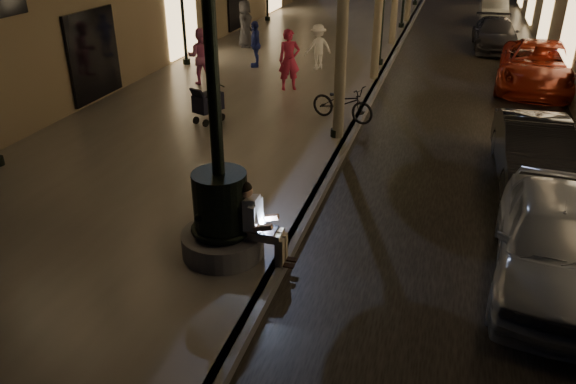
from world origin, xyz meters
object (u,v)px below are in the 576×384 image
(pedestrian_red, at_px, (289,60))
(car_rear, at_px, (495,34))
(pedestrian_blue, at_px, (255,44))
(pedestrian_dark, at_px, (245,24))
(pedestrian_pink, at_px, (201,56))
(car_front, at_px, (556,241))
(bicycle, at_px, (343,103))
(fountain_lamppost, at_px, (220,200))
(lamp_curb_a, at_px, (341,16))
(car_second, at_px, (534,151))
(stroller, at_px, (208,103))
(pedestrian_white, at_px, (318,47))
(seated_man_laptop, at_px, (256,220))
(car_fifth, at_px, (494,11))
(car_third, at_px, (539,66))

(pedestrian_red, bearing_deg, car_rear, 24.70)
(pedestrian_blue, height_order, pedestrian_dark, pedestrian_dark)
(pedestrian_pink, relative_size, pedestrian_dark, 0.96)
(car_front, xyz_separation_m, car_rear, (-0.24, 17.99, -0.12))
(bicycle, bearing_deg, car_rear, -3.16)
(fountain_lamppost, bearing_deg, pedestrian_blue, 106.72)
(lamp_curb_a, distance_m, car_second, 5.38)
(pedestrian_pink, bearing_deg, stroller, 102.25)
(car_rear, xyz_separation_m, pedestrian_white, (-6.46, -6.27, 0.36))
(seated_man_laptop, distance_m, stroller, 7.01)
(car_fifth, height_order, bicycle, car_fifth)
(seated_man_laptop, bearing_deg, car_front, 11.94)
(car_rear, distance_m, pedestrian_blue, 10.98)
(car_third, bearing_deg, fountain_lamppost, -110.38)
(seated_man_laptop, bearing_deg, pedestrian_red, 103.07)
(car_second, distance_m, bicycle, 5.25)
(seated_man_laptop, distance_m, pedestrian_red, 10.08)
(pedestrian_blue, height_order, bicycle, pedestrian_blue)
(stroller, height_order, car_fifth, stroller)
(car_second, xyz_separation_m, bicycle, (-4.75, 2.23, 0.01))
(seated_man_laptop, height_order, pedestrian_red, pedestrian_red)
(lamp_curb_a, distance_m, stroller, 4.36)
(car_front, xyz_separation_m, pedestrian_dark, (-10.57, 14.51, 0.40))
(car_second, relative_size, car_third, 0.75)
(pedestrian_pink, distance_m, pedestrian_blue, 2.91)
(seated_man_laptop, bearing_deg, pedestrian_blue, 109.29)
(pedestrian_blue, bearing_deg, car_front, 19.24)
(stroller, distance_m, pedestrian_white, 6.81)
(lamp_curb_a, relative_size, car_rear, 1.09)
(pedestrian_red, bearing_deg, pedestrian_dark, 93.32)
(pedestrian_white, bearing_deg, pedestrian_blue, -30.47)
(lamp_curb_a, xyz_separation_m, car_third, (5.50, 6.95, -2.47))
(car_fifth, bearing_deg, pedestrian_pink, -122.61)
(pedestrian_pink, xyz_separation_m, pedestrian_white, (3.28, 3.07, -0.12))
(car_third, height_order, pedestrian_dark, pedestrian_dark)
(seated_man_laptop, distance_m, car_front, 4.79)
(car_fifth, bearing_deg, car_front, -90.70)
(stroller, height_order, pedestrian_pink, pedestrian_pink)
(stroller, relative_size, bicycle, 0.61)
(pedestrian_red, bearing_deg, car_front, -80.79)
(stroller, bearing_deg, car_third, 59.11)
(car_second, bearing_deg, bicycle, 152.48)
(lamp_curb_a, xyz_separation_m, pedestrian_pink, (-5.38, 3.64, -2.11))
(lamp_curb_a, bearing_deg, pedestrian_dark, 122.16)
(car_fifth, bearing_deg, lamp_curb_a, -103.82)
(lamp_curb_a, distance_m, pedestrian_dark, 11.42)
(car_second, xyz_separation_m, car_rear, (-0.30, 13.90, -0.04))
(pedestrian_white, distance_m, pedestrian_blue, 2.34)
(pedestrian_blue, relative_size, pedestrian_dark, 0.87)
(car_rear, height_order, pedestrian_white, pedestrian_white)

